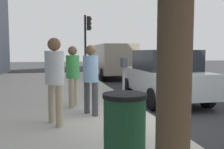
{
  "coord_description": "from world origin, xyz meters",
  "views": [
    {
      "loc": [
        -5.55,
        2.33,
        1.71
      ],
      "look_at": [
        1.16,
        0.82,
        1.09
      ],
      "focal_mm": 40.55,
      "sensor_mm": 36.0,
      "label": 1
    }
  ],
  "objects_px": {
    "pedestrian_bystander": "(55,73)",
    "parking_meter": "(124,72)",
    "traffic_signal": "(87,36)",
    "pedestrian_at_meter": "(91,74)",
    "parked_van_far": "(113,59)",
    "trash_bin": "(125,131)",
    "parking_officer": "(73,72)",
    "parked_sedan_near": "(163,75)"
  },
  "relations": [
    {
      "from": "parked_sedan_near",
      "to": "trash_bin",
      "type": "bearing_deg",
      "value": 150.96
    },
    {
      "from": "parking_officer",
      "to": "traffic_signal",
      "type": "xyz_separation_m",
      "value": [
        7.06,
        -1.29,
        1.42
      ]
    },
    {
      "from": "parked_van_far",
      "to": "traffic_signal",
      "type": "bearing_deg",
      "value": 135.32
    },
    {
      "from": "pedestrian_bystander",
      "to": "parked_van_far",
      "type": "distance_m",
      "value": 11.34
    },
    {
      "from": "pedestrian_at_meter",
      "to": "traffic_signal",
      "type": "height_order",
      "value": "traffic_signal"
    },
    {
      "from": "parking_officer",
      "to": "traffic_signal",
      "type": "height_order",
      "value": "traffic_signal"
    },
    {
      "from": "parking_officer",
      "to": "parked_sedan_near",
      "type": "height_order",
      "value": "parking_officer"
    },
    {
      "from": "pedestrian_bystander",
      "to": "parking_officer",
      "type": "xyz_separation_m",
      "value": [
        1.73,
        -0.49,
        -0.1
      ]
    },
    {
      "from": "pedestrian_bystander",
      "to": "parking_meter",
      "type": "bearing_deg",
      "value": 7.79
    },
    {
      "from": "pedestrian_at_meter",
      "to": "trash_bin",
      "type": "relative_size",
      "value": 1.71
    },
    {
      "from": "trash_bin",
      "to": "pedestrian_at_meter",
      "type": "bearing_deg",
      "value": 0.72
    },
    {
      "from": "parked_sedan_near",
      "to": "traffic_signal",
      "type": "bearing_deg",
      "value": 17.61
    },
    {
      "from": "pedestrian_bystander",
      "to": "traffic_signal",
      "type": "relative_size",
      "value": 0.51
    },
    {
      "from": "parking_meter",
      "to": "pedestrian_bystander",
      "type": "height_order",
      "value": "pedestrian_bystander"
    },
    {
      "from": "pedestrian_at_meter",
      "to": "parked_sedan_near",
      "type": "relative_size",
      "value": 0.39
    },
    {
      "from": "pedestrian_at_meter",
      "to": "parking_meter",
      "type": "bearing_deg",
      "value": -4.86
    },
    {
      "from": "parking_meter",
      "to": "parked_sedan_near",
      "type": "height_order",
      "value": "parked_sedan_near"
    },
    {
      "from": "parked_sedan_near",
      "to": "parked_van_far",
      "type": "xyz_separation_m",
      "value": [
        7.97,
        -0.0,
        0.36
      ]
    },
    {
      "from": "parking_meter",
      "to": "trash_bin",
      "type": "relative_size",
      "value": 1.4
    },
    {
      "from": "pedestrian_at_meter",
      "to": "parked_sedan_near",
      "type": "distance_m",
      "value": 3.5
    },
    {
      "from": "pedestrian_at_meter",
      "to": "traffic_signal",
      "type": "relative_size",
      "value": 0.48
    },
    {
      "from": "parking_meter",
      "to": "pedestrian_at_meter",
      "type": "height_order",
      "value": "pedestrian_at_meter"
    },
    {
      "from": "parked_sedan_near",
      "to": "parking_meter",
      "type": "bearing_deg",
      "value": 131.92
    },
    {
      "from": "pedestrian_at_meter",
      "to": "trash_bin",
      "type": "bearing_deg",
      "value": -113.72
    },
    {
      "from": "parking_officer",
      "to": "parked_van_far",
      "type": "distance_m",
      "value": 9.55
    },
    {
      "from": "parked_van_far",
      "to": "traffic_signal",
      "type": "xyz_separation_m",
      "value": [
        -1.94,
        1.92,
        1.32
      ]
    },
    {
      "from": "parking_officer",
      "to": "parking_meter",
      "type": "bearing_deg",
      "value": -8.99
    },
    {
      "from": "parked_van_far",
      "to": "pedestrian_bystander",
      "type": "bearing_deg",
      "value": 160.99
    },
    {
      "from": "parking_meter",
      "to": "parked_sedan_near",
      "type": "bearing_deg",
      "value": -48.08
    },
    {
      "from": "parking_meter",
      "to": "parked_sedan_near",
      "type": "xyz_separation_m",
      "value": [
        1.71,
        -1.9,
        -0.27
      ]
    },
    {
      "from": "parked_sedan_near",
      "to": "parked_van_far",
      "type": "relative_size",
      "value": 0.85
    },
    {
      "from": "pedestrian_bystander",
      "to": "pedestrian_at_meter",
      "type": "bearing_deg",
      "value": 17.28
    },
    {
      "from": "parking_meter",
      "to": "parked_van_far",
      "type": "distance_m",
      "value": 9.86
    },
    {
      "from": "trash_bin",
      "to": "parked_sedan_near",
      "type": "bearing_deg",
      "value": -29.04
    },
    {
      "from": "pedestrian_bystander",
      "to": "parked_van_far",
      "type": "height_order",
      "value": "parked_van_far"
    },
    {
      "from": "parking_meter",
      "to": "traffic_signal",
      "type": "height_order",
      "value": "traffic_signal"
    },
    {
      "from": "pedestrian_at_meter",
      "to": "pedestrian_bystander",
      "type": "height_order",
      "value": "pedestrian_bystander"
    },
    {
      "from": "parking_officer",
      "to": "pedestrian_bystander",
      "type": "bearing_deg",
      "value": -87.62
    },
    {
      "from": "traffic_signal",
      "to": "parked_van_far",
      "type": "bearing_deg",
      "value": -44.68
    },
    {
      "from": "parked_sedan_near",
      "to": "traffic_signal",
      "type": "xyz_separation_m",
      "value": [
        6.03,
        1.91,
        1.68
      ]
    },
    {
      "from": "parking_meter",
      "to": "pedestrian_at_meter",
      "type": "distance_m",
      "value": 0.99
    },
    {
      "from": "parking_officer",
      "to": "parked_van_far",
      "type": "height_order",
      "value": "parked_van_far"
    }
  ]
}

